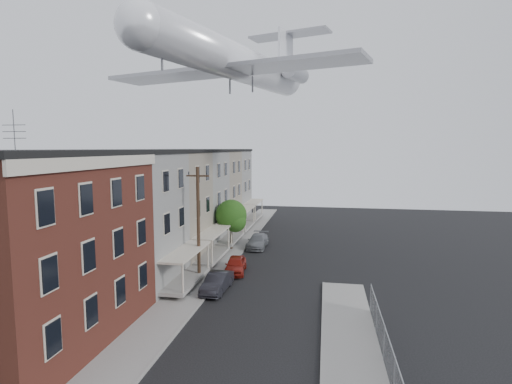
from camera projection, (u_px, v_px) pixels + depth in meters
The scene contains 17 objects.
sidewalk_left at pixel (220, 260), 37.22m from camera, with size 3.00×62.00×0.12m, color gray.
sidewalk_right at pixel (355, 382), 17.71m from camera, with size 3.00×26.00×0.12m, color gray.
curb_left at pixel (235, 260), 36.97m from camera, with size 0.15×62.00×0.14m, color gray.
curb_right at pixel (322, 379), 17.96m from camera, with size 0.15×26.00×0.14m, color gray.
corner_building at pixel (17, 247), 21.14m from camera, with size 10.31×12.30×12.15m.
row_house_a at pixel (112, 218), 30.44m from camera, with size 11.98×7.00×10.30m.
row_house_b at pixel (152, 205), 37.29m from camera, with size 11.98×7.00×10.30m.
row_house_c at pixel (179, 196), 44.15m from camera, with size 11.98×7.00×10.30m.
row_house_d at pixel (198, 190), 51.00m from camera, with size 11.98×7.00×10.30m.
row_house_e at pixel (214, 185), 57.85m from camera, with size 11.98×7.00×10.30m.
chainlink_fence at pixel (395, 378), 16.37m from camera, with size 0.06×18.06×1.90m.
utility_pole at pixel (198, 223), 30.87m from camera, with size 1.80×0.26×9.00m.
street_tree at pixel (232, 217), 40.66m from camera, with size 3.22×3.20×5.20m.
car_near at pixel (236, 265), 33.39m from camera, with size 1.61×4.01×1.37m, color maroon.
car_mid at pixel (217, 282), 29.04m from camera, with size 1.43×4.11×1.35m, color black.
car_far at pixel (258, 241), 41.97m from camera, with size 1.92×4.72×1.37m, color slate.
airplane at pixel (239, 63), 37.98m from camera, with size 25.29×28.93×8.37m.
Camera 1 is at (4.06, -11.20, 10.39)m, focal length 28.00 mm.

